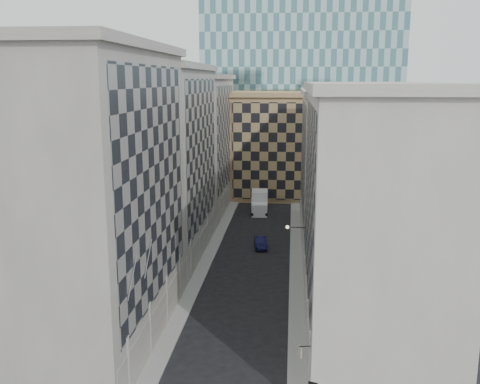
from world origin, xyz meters
The scene contains 14 objects.
sidewalk_west centered at (-5.25, 30.00, 0.07)m, with size 1.50×100.00×0.15m, color #979792.
sidewalk_east centered at (5.25, 30.00, 0.07)m, with size 1.50×100.00×0.15m, color #979792.
bldg_left_a centered at (-10.88, 11.00, 11.82)m, with size 10.80×22.80×23.70m.
bldg_left_b centered at (-10.88, 33.00, 11.32)m, with size 10.80×22.80×22.70m.
bldg_left_c centered at (-10.88, 55.00, 10.83)m, with size 10.80×22.80×21.70m.
bldg_right_a centered at (10.88, 15.00, 10.32)m, with size 10.80×26.80×20.70m.
bldg_right_b centered at (10.89, 42.00, 9.85)m, with size 10.80×28.80×19.70m.
tan_block centered at (2.00, 67.90, 9.44)m, with size 16.80×14.80×18.80m.
church_tower centered at (0.00, 82.00, 26.95)m, with size 7.20×7.20×51.50m.
flagpoles_left centered at (-5.90, 6.00, 8.00)m, with size 0.10×6.33×2.33m.
bracket_lamp centered at (4.38, 24.00, 6.20)m, with size 1.98×0.36×0.36m.
box_truck centered at (-0.52, 54.47, 1.48)m, with size 2.87×6.34×3.40m.
dark_car centered at (0.77, 36.14, 0.69)m, with size 1.47×4.21×1.39m, color black.
shop_sign centered at (5.33, 3.00, 3.84)m, with size 0.77×0.66×0.74m.
Camera 1 is at (4.53, -28.70, 20.95)m, focal length 40.00 mm.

